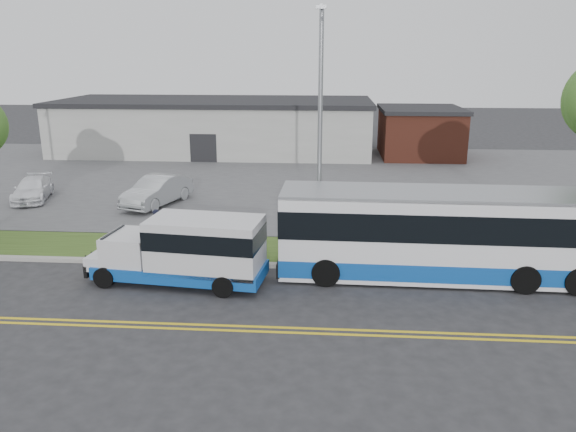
# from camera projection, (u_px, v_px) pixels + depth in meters

# --- Properties ---
(ground) EXTENTS (140.00, 140.00, 0.00)m
(ground) POSITION_uv_depth(u_px,v_px,m) (235.00, 277.00, 20.66)
(ground) COLOR #28282B
(ground) RESTS_ON ground
(lane_line_north) EXTENTS (70.00, 0.12, 0.01)m
(lane_line_north) POSITION_uv_depth(u_px,v_px,m) (214.00, 325.00, 16.97)
(lane_line_north) COLOR yellow
(lane_line_north) RESTS_ON ground
(lane_line_south) EXTENTS (70.00, 0.12, 0.01)m
(lane_line_south) POSITION_uv_depth(u_px,v_px,m) (212.00, 330.00, 16.68)
(lane_line_south) COLOR yellow
(lane_line_south) RESTS_ON ground
(curb) EXTENTS (80.00, 0.30, 0.15)m
(curb) POSITION_uv_depth(u_px,v_px,m) (240.00, 264.00, 21.69)
(curb) COLOR #9E9B93
(curb) RESTS_ON ground
(verge) EXTENTS (80.00, 3.30, 0.10)m
(verge) POSITION_uv_depth(u_px,v_px,m) (246.00, 249.00, 23.42)
(verge) COLOR #314818
(verge) RESTS_ON ground
(parking_lot) EXTENTS (80.00, 25.00, 0.10)m
(parking_lot) POSITION_uv_depth(u_px,v_px,m) (277.00, 178.00, 36.93)
(parking_lot) COLOR #4C4C4F
(parking_lot) RESTS_ON ground
(commercial_building) EXTENTS (25.40, 10.40, 4.35)m
(commercial_building) POSITION_uv_depth(u_px,v_px,m) (216.00, 126.00, 46.34)
(commercial_building) COLOR #9E9E99
(commercial_building) RESTS_ON ground
(brick_wing) EXTENTS (6.30, 7.30, 3.90)m
(brick_wing) POSITION_uv_depth(u_px,v_px,m) (420.00, 132.00, 44.29)
(brick_wing) COLOR brown
(brick_wing) RESTS_ON ground
(streetlight_near) EXTENTS (0.35, 1.53, 9.50)m
(streetlight_near) POSITION_uv_depth(u_px,v_px,m) (320.00, 126.00, 21.61)
(streetlight_near) COLOR gray
(streetlight_near) RESTS_ON verge
(shuttle_bus) EXTENTS (6.52, 2.75, 2.43)m
(shuttle_bus) POSITION_uv_depth(u_px,v_px,m) (189.00, 249.00, 19.77)
(shuttle_bus) COLOR #0E469F
(shuttle_bus) RESTS_ON ground
(transit_bus) EXTENTS (11.66, 3.00, 3.22)m
(transit_bus) POSITION_uv_depth(u_px,v_px,m) (440.00, 234.00, 20.26)
(transit_bus) COLOR white
(transit_bus) RESTS_ON ground
(pedestrian) EXTENTS (0.73, 0.66, 1.68)m
(pedestrian) POSITION_uv_depth(u_px,v_px,m) (157.00, 229.00, 23.19)
(pedestrian) COLOR black
(pedestrian) RESTS_ON verge
(parked_car_a) EXTENTS (3.02, 4.98, 1.55)m
(parked_car_a) POSITION_uv_depth(u_px,v_px,m) (157.00, 191.00, 29.96)
(parked_car_a) COLOR #ADB1B5
(parked_car_a) RESTS_ON parking_lot
(parked_car_b) EXTENTS (2.74, 4.43, 1.20)m
(parked_car_b) POSITION_uv_depth(u_px,v_px,m) (33.00, 189.00, 31.07)
(parked_car_b) COLOR white
(parked_car_b) RESTS_ON parking_lot
(grocery_bag_left) EXTENTS (0.32, 0.32, 0.32)m
(grocery_bag_left) POSITION_uv_depth(u_px,v_px,m) (149.00, 246.00, 23.16)
(grocery_bag_left) COLOR white
(grocery_bag_left) RESTS_ON verge
(grocery_bag_right) EXTENTS (0.32, 0.32, 0.32)m
(grocery_bag_right) POSITION_uv_depth(u_px,v_px,m) (166.00, 243.00, 23.60)
(grocery_bag_right) COLOR white
(grocery_bag_right) RESTS_ON verge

